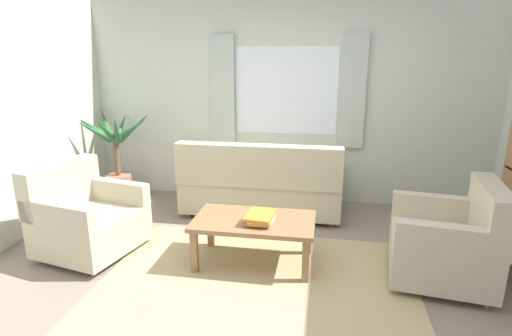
# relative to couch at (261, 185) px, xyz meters

# --- Properties ---
(ground_plane) EXTENTS (6.24, 6.24, 0.00)m
(ground_plane) POSITION_rel_couch_xyz_m (0.22, -1.57, -0.37)
(ground_plane) COLOR gray
(wall_back) EXTENTS (5.32, 0.12, 2.60)m
(wall_back) POSITION_rel_couch_xyz_m (0.22, 0.69, 0.93)
(wall_back) COLOR beige
(wall_back) RESTS_ON ground_plane
(window_with_curtains) EXTENTS (1.98, 0.07, 1.40)m
(window_with_curtains) POSITION_rel_couch_xyz_m (0.22, 0.61, 1.08)
(window_with_curtains) COLOR white
(area_rug) EXTENTS (2.66, 1.94, 0.01)m
(area_rug) POSITION_rel_couch_xyz_m (0.22, -1.57, -0.36)
(area_rug) COLOR tan
(area_rug) RESTS_ON ground_plane
(couch) EXTENTS (1.90, 0.82, 0.92)m
(couch) POSITION_rel_couch_xyz_m (0.00, 0.00, 0.00)
(couch) COLOR #BCB293
(couch) RESTS_ON ground_plane
(armchair_left) EXTENTS (0.98, 1.00, 0.88)m
(armchair_left) POSITION_rel_couch_xyz_m (-1.53, -1.27, -0.01)
(armchair_left) COLOR #BCB293
(armchair_left) RESTS_ON ground_plane
(armchair_right) EXTENTS (0.92, 0.94, 0.88)m
(armchair_right) POSITION_rel_couch_xyz_m (1.82, -1.23, -0.01)
(armchair_right) COLOR #BCB293
(armchair_right) RESTS_ON ground_plane
(coffee_table) EXTENTS (1.10, 0.64, 0.44)m
(coffee_table) POSITION_rel_couch_xyz_m (0.13, -1.22, 0.01)
(coffee_table) COLOR olive
(coffee_table) RESTS_ON ground_plane
(book_stack_on_table) EXTENTS (0.27, 0.35, 0.08)m
(book_stack_on_table) POSITION_rel_couch_xyz_m (0.20, -1.27, 0.11)
(book_stack_on_table) COLOR beige
(book_stack_on_table) RESTS_ON coffee_table
(potted_plant) EXTENTS (1.06, 1.07, 1.25)m
(potted_plant) POSITION_rel_couch_xyz_m (-1.97, 0.18, 0.24)
(potted_plant) COLOR #9E6B4C
(potted_plant) RESTS_ON ground_plane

